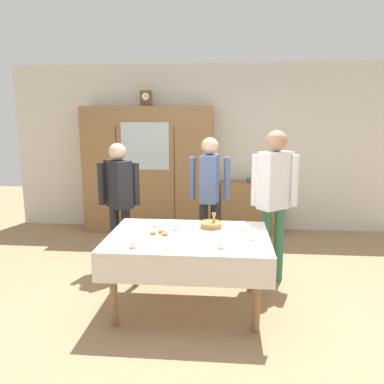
# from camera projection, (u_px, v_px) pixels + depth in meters

# --- Properties ---
(ground_plane) EXTENTS (12.00, 12.00, 0.00)m
(ground_plane) POSITION_uv_depth(u_px,v_px,m) (190.00, 297.00, 4.10)
(ground_plane) COLOR #997A56
(ground_plane) RESTS_ON ground
(back_wall) EXTENTS (6.40, 0.10, 2.70)m
(back_wall) POSITION_uv_depth(u_px,v_px,m) (205.00, 148.00, 6.43)
(back_wall) COLOR silver
(back_wall) RESTS_ON ground
(dining_table) EXTENTS (1.56, 1.12, 0.75)m
(dining_table) POSITION_uv_depth(u_px,v_px,m) (188.00, 246.00, 3.75)
(dining_table) COLOR olive
(dining_table) RESTS_ON ground
(wall_cabinet) EXTENTS (2.07, 0.46, 2.03)m
(wall_cabinet) POSITION_uv_depth(u_px,v_px,m) (148.00, 170.00, 6.28)
(wall_cabinet) COLOR olive
(wall_cabinet) RESTS_ON ground
(mantel_clock) EXTENTS (0.18, 0.11, 0.24)m
(mantel_clock) POSITION_uv_depth(u_px,v_px,m) (146.00, 98.00, 6.06)
(mantel_clock) COLOR brown
(mantel_clock) RESTS_ON wall_cabinet
(bookshelf_low) EXTENTS (0.99, 0.35, 0.84)m
(bookshelf_low) POSITION_uv_depth(u_px,v_px,m) (251.00, 207.00, 6.30)
(bookshelf_low) COLOR olive
(bookshelf_low) RESTS_ON ground
(book_stack) EXTENTS (0.17, 0.24, 0.05)m
(book_stack) POSITION_uv_depth(u_px,v_px,m) (252.00, 180.00, 6.22)
(book_stack) COLOR #3D754C
(book_stack) RESTS_ON bookshelf_low
(tea_cup_center) EXTENTS (0.13, 0.13, 0.06)m
(tea_cup_center) POSITION_uv_depth(u_px,v_px,m) (253.00, 237.00, 3.62)
(tea_cup_center) COLOR white
(tea_cup_center) RESTS_ON dining_table
(tea_cup_mid_left) EXTENTS (0.13, 0.13, 0.06)m
(tea_cup_mid_left) POSITION_uv_depth(u_px,v_px,m) (245.00, 228.00, 3.91)
(tea_cup_mid_left) COLOR white
(tea_cup_mid_left) RESTS_ON dining_table
(tea_cup_front_edge) EXTENTS (0.13, 0.13, 0.06)m
(tea_cup_front_edge) POSITION_uv_depth(u_px,v_px,m) (157.00, 224.00, 4.05)
(tea_cup_front_edge) COLOR white
(tea_cup_front_edge) RESTS_ON dining_table
(tea_cup_far_left) EXTENTS (0.13, 0.13, 0.06)m
(tea_cup_far_left) POSITION_uv_depth(u_px,v_px,m) (177.00, 228.00, 3.92)
(tea_cup_far_left) COLOR white
(tea_cup_far_left) RESTS_ON dining_table
(tea_cup_mid_right) EXTENTS (0.13, 0.13, 0.06)m
(tea_cup_mid_right) POSITION_uv_depth(u_px,v_px,m) (134.00, 245.00, 3.40)
(tea_cup_mid_right) COLOR white
(tea_cup_mid_right) RESTS_ON dining_table
(tea_cup_near_left) EXTENTS (0.13, 0.13, 0.06)m
(tea_cup_near_left) POSITION_uv_depth(u_px,v_px,m) (222.00, 246.00, 3.38)
(tea_cup_near_left) COLOR silver
(tea_cup_near_left) RESTS_ON dining_table
(bread_basket) EXTENTS (0.24, 0.24, 0.16)m
(bread_basket) POSITION_uv_depth(u_px,v_px,m) (211.00, 224.00, 4.02)
(bread_basket) COLOR #9E7542
(bread_basket) RESTS_ON dining_table
(pastry_plate) EXTENTS (0.28, 0.28, 0.05)m
(pastry_plate) POSITION_uv_depth(u_px,v_px,m) (159.00, 235.00, 3.74)
(pastry_plate) COLOR white
(pastry_plate) RESTS_ON dining_table
(spoon_center) EXTENTS (0.12, 0.02, 0.01)m
(spoon_center) POSITION_uv_depth(u_px,v_px,m) (202.00, 236.00, 3.72)
(spoon_center) COLOR silver
(spoon_center) RESTS_ON dining_table
(spoon_far_left) EXTENTS (0.12, 0.02, 0.01)m
(spoon_far_left) POSITION_uv_depth(u_px,v_px,m) (234.00, 225.00, 4.08)
(spoon_far_left) COLOR silver
(spoon_far_left) RESTS_ON dining_table
(person_near_right_end) EXTENTS (0.52, 0.38, 1.73)m
(person_near_right_end) POSITION_uv_depth(u_px,v_px,m) (274.00, 191.00, 4.33)
(person_near_right_end) COLOR #33704C
(person_near_right_end) RESTS_ON ground
(person_by_cabinet) EXTENTS (0.52, 0.38, 1.62)m
(person_by_cabinet) POSITION_uv_depth(u_px,v_px,m) (210.00, 187.00, 4.94)
(person_by_cabinet) COLOR #232328
(person_by_cabinet) RESTS_ON ground
(person_beside_shelf) EXTENTS (0.52, 0.40, 1.56)m
(person_beside_shelf) POSITION_uv_depth(u_px,v_px,m) (119.00, 193.00, 4.77)
(person_beside_shelf) COLOR #232328
(person_beside_shelf) RESTS_ON ground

